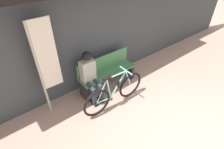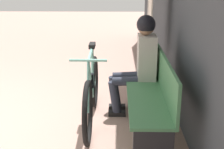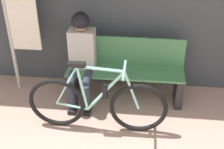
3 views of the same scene
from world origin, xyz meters
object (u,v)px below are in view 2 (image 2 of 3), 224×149
Objects in this scene: banner_pole at (150,5)px; person_seated at (139,58)px; park_bench_near at (151,100)px; bicycle at (92,93)px.

person_seated is at bearing -12.89° from banner_pole.
person_seated reaches higher than park_bench_near.
banner_pole is at bearing 167.11° from person_seated.
bicycle is 0.79× the size of banner_pole.
person_seated is (-0.58, -0.10, 0.32)m from park_bench_near.
banner_pole is (-1.15, 0.78, 0.92)m from bicycle.
bicycle is 1.66m from banner_pole.
banner_pole reaches higher than bicycle.
park_bench_near is 1.24× the size of person_seated.
banner_pole is at bearing 176.15° from park_bench_near.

